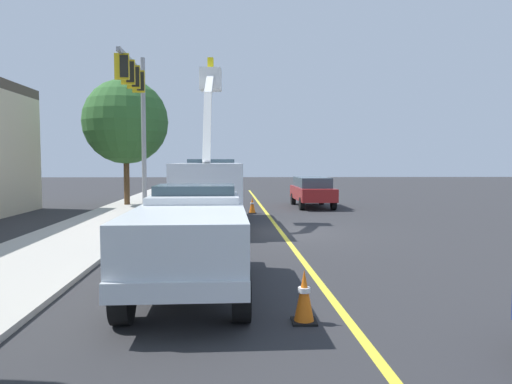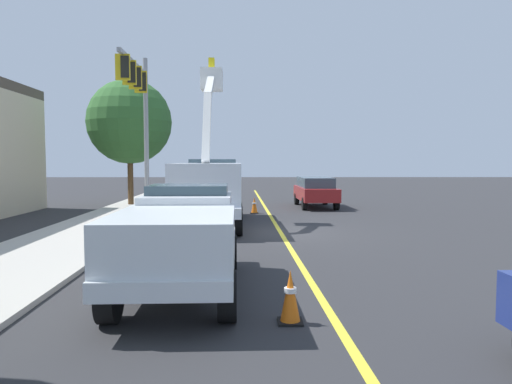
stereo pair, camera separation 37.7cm
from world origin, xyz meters
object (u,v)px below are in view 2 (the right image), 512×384
object	(u,v)px
utility_bucket_truck	(210,185)
traffic_cone_leading	(290,297)
service_pickup_truck	(181,236)
passing_minivan	(315,190)
traffic_cone_mid_front	(254,205)
traffic_signal_mast	(139,99)

from	to	relation	value
utility_bucket_truck	traffic_cone_leading	xyz separation A→B (m)	(-11.86, -2.34, -1.18)
service_pickup_truck	utility_bucket_truck	bearing A→B (deg)	1.84
utility_bucket_truck	passing_minivan	distance (m)	9.04
utility_bucket_truck	service_pickup_truck	world-z (taller)	utility_bucket_truck
utility_bucket_truck	traffic_cone_mid_front	xyz separation A→B (m)	(4.10, -1.84, -1.20)
traffic_signal_mast	service_pickup_truck	bearing A→B (deg)	-163.08
utility_bucket_truck	traffic_cone_leading	world-z (taller)	utility_bucket_truck
service_pickup_truck	traffic_cone_leading	bearing A→B (deg)	-132.60
service_pickup_truck	traffic_signal_mast	bearing A→B (deg)	16.92
traffic_cone_mid_front	traffic_signal_mast	distance (m)	7.48
utility_bucket_truck	traffic_signal_mast	bearing A→B (deg)	57.92
traffic_signal_mast	passing_minivan	bearing A→B (deg)	-59.14
utility_bucket_truck	traffic_signal_mast	distance (m)	5.49
service_pickup_truck	traffic_cone_mid_front	xyz separation A→B (m)	(14.11, -1.52, -0.71)
utility_bucket_truck	service_pickup_truck	xyz separation A→B (m)	(-10.00, -0.32, -0.49)
traffic_cone_leading	utility_bucket_truck	bearing A→B (deg)	11.15
utility_bucket_truck	traffic_cone_leading	size ratio (longest dim) A/B	9.56
passing_minivan	traffic_cone_leading	world-z (taller)	passing_minivan
utility_bucket_truck	traffic_cone_mid_front	distance (m)	4.65
traffic_cone_leading	passing_minivan	bearing A→B (deg)	-8.82
passing_minivan	traffic_cone_leading	size ratio (longest dim) A/B	5.61
traffic_cone_leading	traffic_signal_mast	size ratio (longest dim) A/B	0.11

